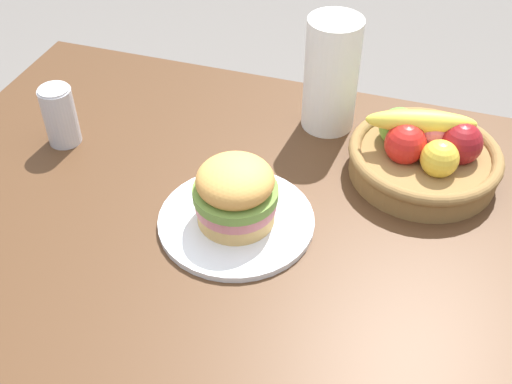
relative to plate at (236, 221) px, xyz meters
name	(u,v)px	position (x,y,z in m)	size (l,w,h in m)	color
dining_table	(267,253)	(0.05, 0.04, -0.11)	(1.40, 0.90, 0.75)	#4C301C
plate	(236,221)	(0.00, 0.00, 0.00)	(0.28, 0.28, 0.01)	white
sandwich	(235,193)	(0.00, 0.00, 0.07)	(0.15, 0.15, 0.12)	#DBAD60
soda_can	(60,116)	(-0.41, 0.12, 0.06)	(0.07, 0.07, 0.13)	silver
fruit_basket	(425,153)	(0.29, 0.24, 0.04)	(0.29, 0.29, 0.14)	olive
paper_towel_roll	(331,75)	(0.08, 0.35, 0.11)	(0.11, 0.11, 0.24)	white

